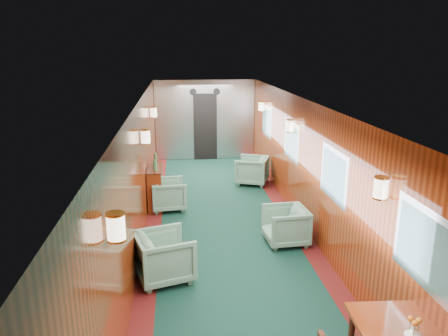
% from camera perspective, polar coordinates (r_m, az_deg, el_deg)
% --- Properties ---
extents(room, '(12.00, 12.10, 2.40)m').
position_cam_1_polar(room, '(7.35, 0.54, 2.32)').
color(room, black).
rests_on(room, ground).
extents(bulkhead, '(2.98, 0.17, 2.39)m').
position_cam_1_polar(bulkhead, '(13.22, -2.49, 6.23)').
color(bulkhead, '#BABDC2').
rests_on(bulkhead, ground).
extents(windows_right, '(0.02, 8.60, 0.80)m').
position_cam_1_polar(windows_right, '(7.94, 11.05, 1.65)').
color(windows_right, silver).
rests_on(windows_right, ground).
extents(wall_sconces, '(2.97, 7.97, 0.25)m').
position_cam_1_polar(wall_sconces, '(7.87, 0.06, 4.35)').
color(wall_sconces, '#FFF0C6').
rests_on(wall_sconces, ground).
extents(credenza, '(0.31, 0.98, 1.15)m').
position_cam_1_polar(credenza, '(9.42, -8.94, -2.40)').
color(credenza, maroon).
rests_on(credenza, ground).
extents(flower_vase, '(0.20, 0.20, 0.16)m').
position_cam_1_polar(flower_vase, '(4.41, 23.46, -19.33)').
color(flower_vase, silver).
rests_on(flower_vase, dining_table).
extents(armchair_left_near, '(0.98, 0.97, 0.72)m').
position_cam_1_polar(armchair_left_near, '(6.56, -7.79, -11.38)').
color(armchair_left_near, '#214E43').
rests_on(armchair_left_near, ground).
extents(armchair_left_far, '(0.78, 0.76, 0.65)m').
position_cam_1_polar(armchair_left_far, '(9.26, -7.24, -3.45)').
color(armchair_left_far, '#214E43').
rests_on(armchair_left_far, ground).
extents(armchair_right_near, '(0.77, 0.75, 0.66)m').
position_cam_1_polar(armchair_right_near, '(7.70, 8.03, -7.46)').
color(armchair_right_near, '#214E43').
rests_on(armchair_right_near, ground).
extents(armchair_right_far, '(0.98, 0.96, 0.69)m').
position_cam_1_polar(armchair_right_far, '(10.91, 3.65, -0.30)').
color(armchair_right_far, '#214E43').
rests_on(armchair_right_far, ground).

